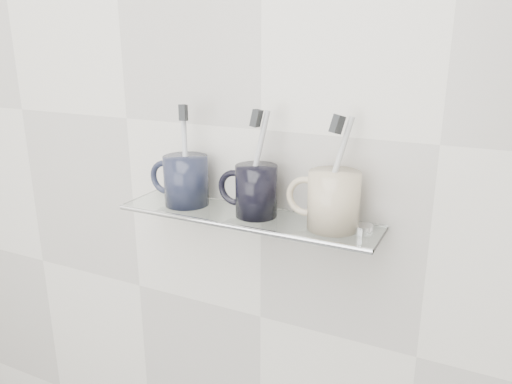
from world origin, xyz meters
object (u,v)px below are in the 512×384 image
Objects in this scene: mug_left at (186,180)px; mug_center at (256,191)px; mug_right at (334,200)px; shelf_glass at (247,217)px.

mug_left reaches higher than mug_center.
mug_right reaches higher than mug_left.
mug_center is 0.95× the size of mug_right.
mug_center reaches higher than shelf_glass.
mug_center is at bearing -170.66° from mug_right.
mug_right reaches higher than mug_center.
mug_left is at bearing 177.87° from shelf_glass.
mug_left is 0.30m from mug_right.
shelf_glass is 4.97× the size of mug_right.
shelf_glass is 0.14m from mug_left.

